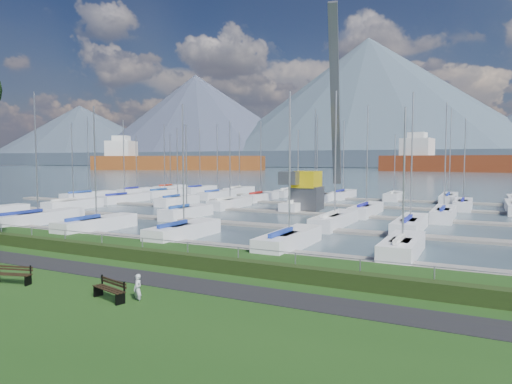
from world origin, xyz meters
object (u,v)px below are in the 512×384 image
Objects in this scene: bench_left at (13,275)px; person at (138,286)px; bench_right at (110,289)px; crane at (314,161)px.

bench_left is 6.59m from person.
person is (1.03, 0.42, 0.18)m from bench_right.
bench_left is at bearing -163.15° from bench_right.
bench_left is 0.08× the size of crane.
bench_right is 1.55× the size of person.
person is at bearing -84.12° from crane.
person reaches higher than bench_right.
bench_right is at bearing -85.82° from crane.
crane is (-4.18, 36.13, 4.91)m from bench_right.
bench_left is 5.54m from bench_right.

